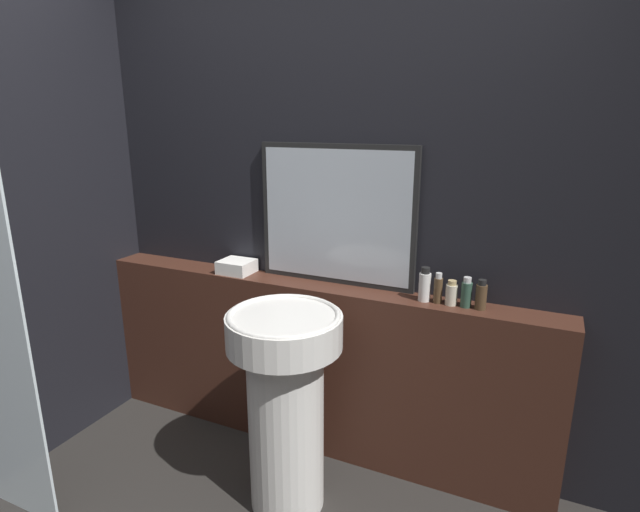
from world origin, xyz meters
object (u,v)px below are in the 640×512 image
(pedestal_sink, at_px, (286,397))
(lotion_bottle, at_px, (451,294))
(conditioner_bottle, at_px, (438,289))
(towel_stack, at_px, (237,267))
(body_wash_bottle, at_px, (466,293))
(mirror, at_px, (336,215))
(shampoo_bottle, at_px, (425,285))
(hand_soap_bottle, at_px, (481,296))

(pedestal_sink, bearing_deg, lotion_bottle, 36.90)
(conditioner_bottle, xyz_separation_m, lotion_bottle, (0.06, -0.00, -0.01))
(towel_stack, bearing_deg, body_wash_bottle, -0.00)
(body_wash_bottle, bearing_deg, mirror, 173.64)
(lotion_bottle, bearing_deg, mirror, 172.95)
(conditioner_bottle, bearing_deg, mirror, 172.16)
(towel_stack, distance_m, lotion_bottle, 1.16)
(shampoo_bottle, xyz_separation_m, body_wash_bottle, (0.19, 0.00, -0.01))
(hand_soap_bottle, bearing_deg, body_wash_bottle, -180.00)
(pedestal_sink, bearing_deg, body_wash_bottle, 34.16)
(towel_stack, height_order, lotion_bottle, lotion_bottle)
(mirror, relative_size, body_wash_bottle, 5.89)
(mirror, xyz_separation_m, lotion_bottle, (0.60, -0.07, -0.30))
(pedestal_sink, height_order, towel_stack, towel_stack)
(shampoo_bottle, bearing_deg, hand_soap_bottle, 0.00)
(pedestal_sink, relative_size, body_wash_bottle, 6.83)
(mirror, relative_size, lotion_bottle, 7.11)
(shampoo_bottle, bearing_deg, mirror, 171.17)
(mirror, distance_m, body_wash_bottle, 0.73)
(pedestal_sink, bearing_deg, shampoo_bottle, 43.22)
(lotion_bottle, bearing_deg, pedestal_sink, -143.10)
(mirror, bearing_deg, body_wash_bottle, -6.36)
(pedestal_sink, xyz_separation_m, lotion_bottle, (0.61, 0.46, 0.43))
(body_wash_bottle, bearing_deg, lotion_bottle, 180.00)
(shampoo_bottle, xyz_separation_m, lotion_bottle, (0.12, 0.00, -0.02))
(mirror, distance_m, hand_soap_bottle, 0.79)
(lotion_bottle, height_order, body_wash_bottle, body_wash_bottle)
(pedestal_sink, distance_m, lotion_bottle, 0.88)
(shampoo_bottle, relative_size, body_wash_bottle, 1.16)
(shampoo_bottle, height_order, lotion_bottle, shampoo_bottle)
(towel_stack, bearing_deg, lotion_bottle, 0.00)
(mirror, relative_size, conditioner_bottle, 5.74)
(shampoo_bottle, distance_m, lotion_bottle, 0.12)
(mirror, bearing_deg, conditioner_bottle, -7.84)
(towel_stack, relative_size, hand_soap_bottle, 1.30)
(lotion_bottle, distance_m, body_wash_bottle, 0.07)
(shampoo_bottle, xyz_separation_m, hand_soap_bottle, (0.25, 0.00, -0.01))
(towel_stack, xyz_separation_m, conditioner_bottle, (1.10, 0.00, 0.03))
(mirror, height_order, conditioner_bottle, mirror)
(mirror, distance_m, towel_stack, 0.64)
(body_wash_bottle, height_order, hand_soap_bottle, body_wash_bottle)
(towel_stack, xyz_separation_m, lotion_bottle, (1.16, 0.00, 0.02))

